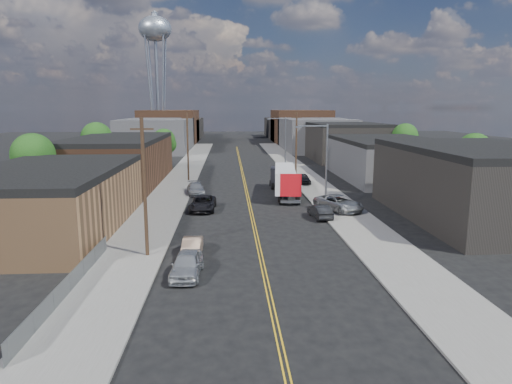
{
  "coord_description": "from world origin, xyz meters",
  "views": [
    {
      "loc": [
        -2.25,
        -22.03,
        10.62
      ],
      "look_at": [
        0.39,
        21.91,
        2.5
      ],
      "focal_mm": 32.0,
      "sensor_mm": 36.0,
      "label": 1
    }
  ],
  "objects": [
    {
      "name": "car_left_d",
      "position": [
        -6.4,
        34.15,
        0.72
      ],
      "size": [
        2.69,
        5.21,
        1.44
      ],
      "primitive_type": "imported",
      "rotation": [
        0.0,
        0.0,
        0.14
      ],
      "color": "#939597",
      "rests_on": "ground"
    },
    {
      "name": "warehouse_tan",
      "position": [
        -18.0,
        18.0,
        2.8
      ],
      "size": [
        12.0,
        22.0,
        5.6
      ],
      "color": "olive",
      "rests_on": "ground"
    },
    {
      "name": "tree_left_far",
      "position": [
        -13.94,
        62.0,
        4.57
      ],
      "size": [
        4.35,
        4.2,
        6.97
      ],
      "color": "black",
      "rests_on": "ground"
    },
    {
      "name": "car_left_a",
      "position": [
        -5.0,
        5.96,
        0.78
      ],
      "size": [
        2.1,
        4.68,
        1.56
      ],
      "primitive_type": "imported",
      "rotation": [
        0.0,
        0.0,
        -0.06
      ],
      "color": "#B7BBBD",
      "rests_on": "ground"
    },
    {
      "name": "chainlink_fence",
      "position": [
        -11.5,
        3.5,
        0.66
      ],
      "size": [
        0.05,
        16.0,
        1.22
      ],
      "color": "slate",
      "rests_on": "ground"
    },
    {
      "name": "streetlight_far",
      "position": [
        7.6,
        60.0,
        5.33
      ],
      "size": [
        3.39,
        0.25,
        9.0
      ],
      "color": "gray",
      "rests_on": "ground"
    },
    {
      "name": "ground",
      "position": [
        0.0,
        60.0,
        0.0
      ],
      "size": [
        260.0,
        260.0,
        0.0
      ],
      "primitive_type": "plane",
      "color": "black",
      "rests_on": "ground"
    },
    {
      "name": "skyline_right_a",
      "position": [
        20.0,
        95.0,
        4.0
      ],
      "size": [
        16.0,
        30.0,
        8.0
      ],
      "primitive_type": "cube",
      "color": "#333335",
      "rests_on": "ground"
    },
    {
      "name": "tree_right_far",
      "position": [
        30.06,
        60.0,
        5.18
      ],
      "size": [
        4.85,
        4.76,
        7.91
      ],
      "color": "black",
      "rests_on": "ground"
    },
    {
      "name": "utility_pole_left_near",
      "position": [
        -8.2,
        10.0,
        5.14
      ],
      "size": [
        1.6,
        0.26,
        10.0
      ],
      "color": "black",
      "rests_on": "ground"
    },
    {
      "name": "utility_pole_left_far",
      "position": [
        -8.2,
        45.0,
        5.14
      ],
      "size": [
        1.6,
        0.26,
        10.0
      ],
      "color": "black",
      "rests_on": "ground"
    },
    {
      "name": "car_left_b",
      "position": [
        -5.0,
        10.17,
        0.64
      ],
      "size": [
        1.44,
        3.9,
        1.27
      ],
      "primitive_type": "imported",
      "rotation": [
        0.0,
        0.0,
        -0.03
      ],
      "color": "#8E725D",
      "rests_on": "ground"
    },
    {
      "name": "industrial_right_a",
      "position": [
        21.99,
        20.0,
        3.55
      ],
      "size": [
        14.0,
        22.0,
        7.1
      ],
      "color": "black",
      "rests_on": "ground"
    },
    {
      "name": "car_right_lot_c",
      "position": [
        8.2,
        40.81,
        0.84
      ],
      "size": [
        1.78,
        4.13,
        1.39
      ],
      "primitive_type": "imported",
      "rotation": [
        0.0,
        0.0,
        0.03
      ],
      "color": "black",
      "rests_on": "sidewalk_right"
    },
    {
      "name": "sidewalk_right",
      "position": [
        9.5,
        45.0,
        0.07
      ],
      "size": [
        5.0,
        140.0,
        0.15
      ],
      "primitive_type": "cube",
      "color": "slate",
      "rests_on": "ground"
    },
    {
      "name": "streetlight_near",
      "position": [
        7.6,
        25.0,
        5.33
      ],
      "size": [
        3.39,
        0.25,
        9.0
      ],
      "color": "gray",
      "rests_on": "ground"
    },
    {
      "name": "semi_truck",
      "position": [
        4.5,
        33.48,
        2.03
      ],
      "size": [
        3.42,
        13.87,
        3.57
      ],
      "rotation": [
        0.0,
        0.0,
        -0.11
      ],
      "color": "silver",
      "rests_on": "ground"
    },
    {
      "name": "car_right_lot_a",
      "position": [
        9.07,
        23.51,
        0.96
      ],
      "size": [
        5.09,
        6.37,
        1.61
      ],
      "primitive_type": "imported",
      "rotation": [
        0.0,
        0.0,
        0.49
      ],
      "color": "#989B9C",
      "rests_on": "sidewalk_right"
    },
    {
      "name": "centerline",
      "position": [
        0.0,
        45.0,
        0.01
      ],
      "size": [
        0.32,
        120.0,
        0.01
      ],
      "primitive_type": "cube",
      "color": "gold",
      "rests_on": "ground"
    },
    {
      "name": "car_right_oncoming",
      "position": [
        6.6,
        20.95,
        0.68
      ],
      "size": [
        1.9,
        4.28,
        1.37
      ],
      "primitive_type": "imported",
      "rotation": [
        0.0,
        0.0,
        3.25
      ],
      "color": "black",
      "rests_on": "ground"
    },
    {
      "name": "warehouse_brown",
      "position": [
        -18.0,
        44.0,
        3.3
      ],
      "size": [
        12.0,
        26.0,
        6.6
      ],
      "color": "#4D2F1F",
      "rests_on": "ground"
    },
    {
      "name": "skyline_left_a",
      "position": [
        -20.0,
        95.0,
        4.0
      ],
      "size": [
        16.0,
        30.0,
        8.0
      ],
      "primitive_type": "cube",
      "color": "#333335",
      "rests_on": "ground"
    },
    {
      "name": "industrial_right_c",
      "position": [
        22.0,
        72.0,
        3.8
      ],
      "size": [
        14.0,
        22.0,
        7.6
      ],
      "color": "black",
      "rests_on": "ground"
    },
    {
      "name": "skyline_left_c",
      "position": [
        -20.0,
        140.0,
        3.5
      ],
      "size": [
        16.0,
        40.0,
        7.0
      ],
      "primitive_type": "cube",
      "color": "black",
      "rests_on": "ground"
    },
    {
      "name": "utility_pole_right",
      "position": [
        8.2,
        48.0,
        5.14
      ],
      "size": [
        1.6,
        0.26,
        10.0
      ],
      "color": "black",
      "rests_on": "ground"
    },
    {
      "name": "tree_right_near",
      "position": [
        30.06,
        36.0,
        4.87
      ],
      "size": [
        4.6,
        4.48,
        7.44
      ],
      "color": "black",
      "rests_on": "ground"
    },
    {
      "name": "skyline_left_b",
      "position": [
        -20.0,
        120.0,
        5.0
      ],
      "size": [
        16.0,
        26.0,
        10.0
      ],
      "primitive_type": "cube",
      "color": "#4D2F1F",
      "rests_on": "ground"
    },
    {
      "name": "sidewalk_left",
      "position": [
        -9.5,
        45.0,
        0.07
      ],
      "size": [
        5.0,
        140.0,
        0.15
      ],
      "primitive_type": "cube",
      "color": "slate",
      "rests_on": "ground"
    },
    {
      "name": "industrial_right_b",
      "position": [
        22.0,
        46.0,
        3.05
      ],
      "size": [
        14.0,
        24.0,
        6.1
      ],
      "color": "#333335",
      "rests_on": "ground"
    },
    {
      "name": "skyline_right_b",
      "position": [
        20.0,
        120.0,
        5.0
      ],
      "size": [
        16.0,
        26.0,
        10.0
      ],
      "primitive_type": "cube",
      "color": "#4D2F1F",
      "rests_on": "ground"
    },
    {
      "name": "water_tower",
      "position": [
        -22.0,
        110.0,
        30.65
      ],
      "size": [
        9.0,
        9.0,
        36.9
      ],
      "color": "gray",
      "rests_on": "ground"
    },
    {
      "name": "tree_left_near",
      "position": [
        -23.94,
        30.0,
        5.18
      ],
      "size": [
        4.85,
        4.76,
        7.91
      ],
      "color": "black",
      "rests_on": "ground"
    },
    {
      "name": "car_left_c",
      "position": [
        -5.0,
        25.14,
        0.76
      ],
      "size": [
        2.72,
        5.53,
        1.51
      ],
      "primitive_type": "imported",
      "rotation": [
        0.0,
        0.0,
        -0.04
      ],
      "color": "black",
      "rests_on": "ground"
    },
    {
      "name": "tree_left_mid",
      "position": [
        -23.94,
        55.0,
        5.48
      ],
      "size": [
        5.1,
        5.04,
        8.37
      ],
      "color": "black",
      "rests_on": "ground"
    },
    {
      "name": "skyline_right_c",
      "position": [
        20.0,
        140.0,
        3.5
      ],
      "size": [
        16.0,
        40.0,
        7.0
      ],
      "primitive_type": "cube",
      "color": "black",
      "rests_on": "ground"
    }
  ]
}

